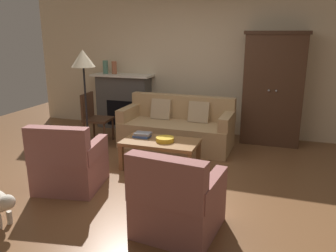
{
  "coord_description": "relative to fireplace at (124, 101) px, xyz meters",
  "views": [
    {
      "loc": [
        1.54,
        -3.99,
        1.94
      ],
      "look_at": [
        -0.07,
        0.78,
        0.55
      ],
      "focal_mm": 36.32,
      "sensor_mm": 36.0,
      "label": 1
    }
  ],
  "objects": [
    {
      "name": "ground_plane",
      "position": [
        1.55,
        -2.3,
        -0.57
      ],
      "size": [
        9.6,
        9.6,
        0.0
      ],
      "primitive_type": "plane",
      "color": "brown"
    },
    {
      "name": "back_wall",
      "position": [
        1.55,
        0.25,
        0.83
      ],
      "size": [
        7.2,
        0.1,
        2.8
      ],
      "primitive_type": "cube",
      "color": "beige",
      "rests_on": "ground"
    },
    {
      "name": "fireplace",
      "position": [
        0.0,
        0.0,
        0.0
      ],
      "size": [
        1.26,
        0.48,
        1.12
      ],
      "color": "#4C4947",
      "rests_on": "ground"
    },
    {
      "name": "armoire",
      "position": [
        2.95,
        -0.08,
        0.42
      ],
      "size": [
        1.06,
        0.57,
        1.97
      ],
      "color": "#472D1E",
      "rests_on": "ground"
    },
    {
      "name": "couch",
      "position": [
        1.42,
        -0.83,
        -0.25
      ],
      "size": [
        1.94,
        0.89,
        0.86
      ],
      "color": "tan",
      "rests_on": "ground"
    },
    {
      "name": "coffee_table",
      "position": [
        1.49,
        -1.87,
        -0.2
      ],
      "size": [
        1.1,
        0.6,
        0.42
      ],
      "color": "olive",
      "rests_on": "ground"
    },
    {
      "name": "fruit_bowl",
      "position": [
        1.56,
        -1.88,
        -0.12
      ],
      "size": [
        0.26,
        0.26,
        0.06
      ],
      "primitive_type": "cylinder",
      "color": "gold",
      "rests_on": "coffee_table"
    },
    {
      "name": "book_stack",
      "position": [
        1.17,
        -1.79,
        -0.11
      ],
      "size": [
        0.26,
        0.19,
        0.07
      ],
      "color": "#38569E",
      "rests_on": "coffee_table"
    },
    {
      "name": "mantel_vase_jade",
      "position": [
        -0.38,
        -0.02,
        0.68
      ],
      "size": [
        0.11,
        0.11,
        0.26
      ],
      "primitive_type": "cylinder",
      "color": "slate",
      "rests_on": "fireplace"
    },
    {
      "name": "mantel_vase_terracotta",
      "position": [
        -0.18,
        -0.02,
        0.68
      ],
      "size": [
        0.1,
        0.1,
        0.26
      ],
      "primitive_type": "cylinder",
      "color": "#A86042",
      "rests_on": "fireplace"
    },
    {
      "name": "armchair_near_left",
      "position": [
        0.61,
        -2.88,
        -0.25
      ],
      "size": [
        0.89,
        0.89,
        0.88
      ],
      "color": "#935B56",
      "rests_on": "ground"
    },
    {
      "name": "armchair_near_right",
      "position": [
        2.21,
        -3.4,
        -0.25
      ],
      "size": [
        0.85,
        0.85,
        0.88
      ],
      "color": "#935B56",
      "rests_on": "ground"
    },
    {
      "name": "side_chair_wooden",
      "position": [
        -0.07,
        -1.09,
        -0.06
      ],
      "size": [
        0.48,
        0.48,
        0.9
      ],
      "color": "#472D1E",
      "rests_on": "ground"
    },
    {
      "name": "floor_lamp",
      "position": [
        0.21,
        -1.76,
        0.89
      ],
      "size": [
        0.36,
        0.36,
        1.69
      ],
      "color": "black",
      "rests_on": "ground"
    }
  ]
}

